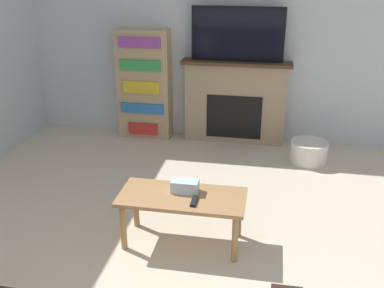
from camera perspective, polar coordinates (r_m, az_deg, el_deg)
wall_back at (r=5.69m, az=2.94°, el=13.94°), size 5.75×0.06×2.70m
fireplace at (r=5.71m, az=5.51°, el=5.38°), size 1.35×0.28×1.04m
tv at (r=5.50m, az=5.82°, el=13.69°), size 1.11×0.03×0.64m
coffee_table at (r=3.65m, az=-1.26°, el=-7.45°), size 1.02×0.47×0.44m
tissue_box at (r=3.65m, az=-0.91°, el=-5.38°), size 0.22×0.12×0.10m
remote_control at (r=3.51m, az=0.26°, el=-7.27°), size 0.04×0.15×0.02m
bookshelf at (r=5.85m, az=-6.08°, el=7.53°), size 0.67×0.29×1.39m
storage_basket at (r=5.36m, az=14.58°, el=-0.99°), size 0.42×0.42×0.25m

